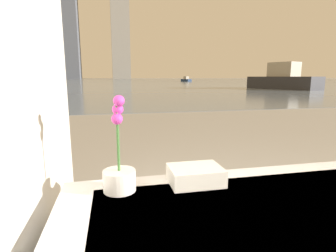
{
  "coord_description": "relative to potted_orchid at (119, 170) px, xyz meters",
  "views": [
    {
      "loc": [
        -0.57,
        -0.22,
        1.01
      ],
      "look_at": [
        -0.07,
        2.1,
        0.56
      ],
      "focal_mm": 28.0,
      "sensor_mm": 36.0,
      "label": 1
    }
  ],
  "objects": [
    {
      "name": "harbor_boat_3",
      "position": [
        13.68,
        18.04,
        0.16
      ],
      "size": [
        3.85,
        6.01,
        2.13
      ],
      "color": "#2D2D33",
      "rests_on": "harbor_water"
    },
    {
      "name": "skyline_tower_1",
      "position": [
        -18.53,
        117.09,
        22.34
      ],
      "size": [
        12.36,
        9.4,
        45.89
      ],
      "color": "#4C515B",
      "rests_on": "ground_plane"
    },
    {
      "name": "towel_stack",
      "position": [
        0.36,
        0.01,
        -0.06
      ],
      "size": [
        0.25,
        0.19,
        0.08
      ],
      "color": "silver",
      "rests_on": "bathtub"
    },
    {
      "name": "skyline_tower_2",
      "position": [
        4.64,
        117.09,
        23.73
      ],
      "size": [
        7.57,
        8.36,
        48.67
      ],
      "color": "gray",
      "rests_on": "ground_plane"
    },
    {
      "name": "harbor_boat_2",
      "position": [
        -9.49,
        45.31,
        0.11
      ],
      "size": [
        3.46,
        5.63,
        1.99
      ],
      "color": "#2D2D33",
      "rests_on": "harbor_water"
    },
    {
      "name": "harbor_boat_4",
      "position": [
        15.24,
        51.89,
        -0.23
      ],
      "size": [
        1.67,
        2.89,
        1.03
      ],
      "color": "navy",
      "rests_on": "harbor_water"
    },
    {
      "name": "harbor_water",
      "position": [
        0.55,
        61.09,
        -0.6
      ],
      "size": [
        180.0,
        110.0,
        0.01
      ],
      "color": "slate",
      "rests_on": "ground_plane"
    },
    {
      "name": "potted_orchid",
      "position": [
        0.0,
        0.0,
        0.0
      ],
      "size": [
        0.15,
        0.15,
        0.43
      ],
      "color": "silver",
      "rests_on": "bathtub"
    }
  ]
}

